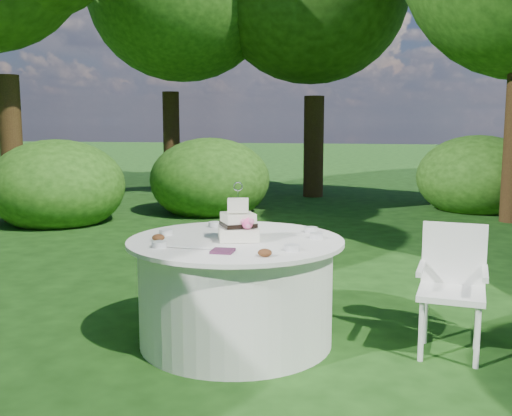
# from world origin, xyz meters

# --- Properties ---
(ground) EXTENTS (80.00, 80.00, 0.00)m
(ground) POSITION_xyz_m (0.00, 0.00, 0.00)
(ground) COLOR #14350E
(ground) RESTS_ON ground
(napkins) EXTENTS (0.14, 0.14, 0.02)m
(napkins) POSITION_xyz_m (0.02, -0.45, 0.78)
(napkins) COLOR #491F3C
(napkins) RESTS_ON table
(feather_plume) EXTENTS (0.48, 0.07, 0.01)m
(feather_plume) POSITION_xyz_m (-0.18, -0.36, 0.78)
(feather_plume) COLOR white
(feather_plume) RESTS_ON table
(table) EXTENTS (1.56, 1.56, 0.77)m
(table) POSITION_xyz_m (0.00, 0.00, 0.39)
(table) COLOR white
(table) RESTS_ON ground
(cake) EXTENTS (0.35, 0.35, 0.41)m
(cake) POSITION_xyz_m (0.03, -0.04, 0.88)
(cake) COLOR silver
(cake) RESTS_ON table
(chair) EXTENTS (0.51, 0.50, 0.90)m
(chair) POSITION_xyz_m (1.52, 0.12, 0.52)
(chair) COLOR silver
(chair) RESTS_ON ground
(votives) EXTENTS (1.22, 0.94, 0.04)m
(votives) POSITION_xyz_m (0.04, 0.05, 0.79)
(votives) COLOR silver
(votives) RESTS_ON table
(petal_cups) EXTENTS (0.92, 0.42, 0.05)m
(petal_cups) POSITION_xyz_m (-0.10, -0.35, 0.79)
(petal_cups) COLOR #562D16
(petal_cups) RESTS_ON table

